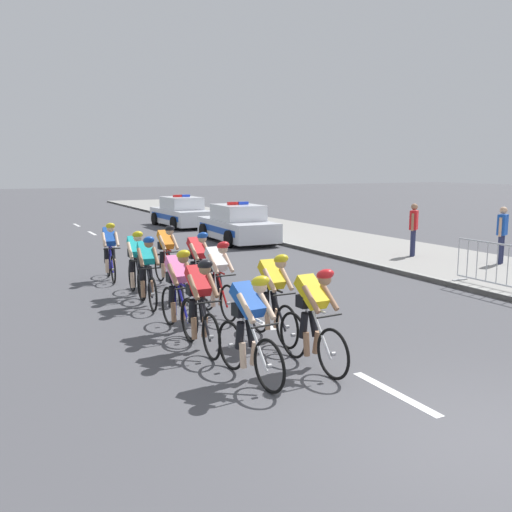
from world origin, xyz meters
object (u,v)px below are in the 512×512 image
cyclist_second (313,316)px  cyclist_third (200,303)px  spectator_closest (414,226)px  spectator_middle (502,231)px  police_car_second (181,213)px  cyclist_seventh (147,270)px  cyclist_lead (250,326)px  cyclist_tenth (167,254)px  cyclist_sixth (217,277)px  police_car_nearest (237,225)px  cyclist_fifth (179,289)px  cyclist_eleventh (110,250)px  cyclist_eighth (198,264)px  cyclist_ninth (136,262)px  crowd_barrier_middle (497,266)px  cyclist_fourth (273,295)px

cyclist_second → cyclist_third: bearing=128.0°
cyclist_second → spectator_closest: size_ratio=1.03×
spectator_middle → police_car_second: bearing=106.2°
cyclist_seventh → cyclist_third: bearing=-91.4°
cyclist_lead → cyclist_tenth: size_ratio=1.00×
spectator_middle → cyclist_second: bearing=-155.0°
cyclist_sixth → spectator_middle: 9.55m
cyclist_tenth → police_car_nearest: size_ratio=0.39×
cyclist_fifth → cyclist_eleventh: size_ratio=1.00×
cyclist_third → cyclist_tenth: 5.20m
cyclist_eighth → spectator_middle: size_ratio=1.03×
cyclist_ninth → cyclist_lead: bearing=-89.9°
cyclist_tenth → police_car_second: (5.04, 13.02, -0.11)m
cyclist_sixth → cyclist_ninth: same height
police_car_second → crowd_barrier_middle: bearing=-85.2°
cyclist_fourth → spectator_closest: spectator_closest is taller
spectator_middle → cyclist_sixth: bearing=-173.4°
cyclist_fifth → spectator_middle: bearing=9.6°
cyclist_lead → police_car_nearest: bearing=65.3°
cyclist_second → crowd_barrier_middle: cyclist_second is taller
cyclist_seventh → cyclist_eleventh: size_ratio=1.00×
cyclist_eighth → cyclist_ninth: size_ratio=1.00×
cyclist_seventh → cyclist_eleventh: bearing=91.1°
cyclist_lead → cyclist_ninth: size_ratio=1.00×
cyclist_third → cyclist_fourth: size_ratio=1.00×
cyclist_second → police_car_nearest: police_car_nearest is taller
cyclist_third → crowd_barrier_middle: (7.64, 0.64, -0.14)m
cyclist_seventh → police_car_second: 16.09m
police_car_nearest → spectator_closest: 7.17m
cyclist_eleventh → cyclist_sixth: bearing=-76.8°
cyclist_third → cyclist_ninth: same height
cyclist_seventh → spectator_middle: spectator_middle is taller
cyclist_lead → cyclist_fourth: same height
crowd_barrier_middle → cyclist_sixth: bearing=170.0°
cyclist_sixth → cyclist_eleventh: same height
cyclist_third → cyclist_tenth: bearing=77.5°
cyclist_eleventh → police_car_second: 13.26m
cyclist_fourth → spectator_middle: 9.74m
cyclist_fifth → police_car_second: bearing=70.2°
cyclist_lead → cyclist_tenth: bearing=81.4°
cyclist_seventh → police_car_second: size_ratio=0.39×
cyclist_tenth → cyclist_fifth: bearing=-105.3°
cyclist_eighth → police_car_second: bearing=71.7°
cyclist_fourth → police_car_nearest: 12.65m
cyclist_sixth → cyclist_tenth: (0.04, 3.29, 0.00)m
cyclist_lead → cyclist_fifth: bearing=92.1°
cyclist_sixth → cyclist_tenth: same height
cyclist_lead → police_car_nearest: (6.03, 13.10, -0.11)m
police_car_nearest → cyclist_third: bearing=-118.0°
cyclist_fourth → spectator_middle: (9.27, 2.97, 0.30)m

